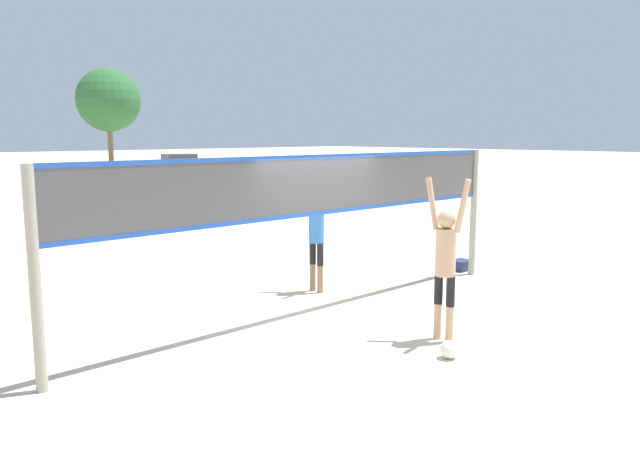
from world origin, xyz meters
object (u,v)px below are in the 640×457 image
gear_bag (461,265)px  parked_car_mid (182,166)px  player_spiker (446,256)px  volleyball_net (320,202)px  volleyball (449,349)px  player_blocker (316,228)px  tree_left_cluster (108,100)px

gear_bag → parked_car_mid: (11.74, 30.61, 0.56)m
player_spiker → parked_car_mid: bearing=-25.5°
volleyball_net → parked_car_mid: 34.98m
player_spiker → parked_car_mid: size_ratio=0.47×
gear_bag → volleyball: bearing=-147.7°
player_blocker → gear_bag: player_blocker is taller
volleyball → parked_car_mid: 37.27m
volleyball_net → tree_left_cluster: (14.52, 38.30, 3.55)m
parked_car_mid → player_spiker: bearing=-104.3°
gear_bag → parked_car_mid: bearing=69.0°
player_blocker → player_spiker: bearing=-10.2°
volleyball_net → player_spiker: volleyball_net is taller
parked_car_mid → tree_left_cluster: tree_left_cluster is taller
volleyball_net → volleyball: size_ratio=36.74×
volleyball → gear_bag: volleyball is taller
player_spiker → player_blocker: (0.57, 3.20, -0.02)m
player_blocker → parked_car_mid: player_blocker is taller
volleyball → tree_left_cluster: tree_left_cluster is taller
volleyball_net → gear_bag: 4.79m
volleyball_net → volleyball: (-0.11, -2.53, -1.70)m
parked_car_mid → tree_left_cluster: size_ratio=0.62×
gear_bag → volleyball_net: bearing=-175.3°
player_blocker → volleyball_net: bearing=-41.0°
volleyball → volleyball_net: bearing=87.4°
player_blocker → parked_car_mid: 33.49m
volleyball_net → tree_left_cluster: tree_left_cluster is taller
gear_bag → parked_car_mid: 32.79m
gear_bag → tree_left_cluster: (10.06, 37.93, 5.26)m
player_spiker → parked_car_mid: (15.78, 33.03, -0.53)m
volleyball → tree_left_cluster: size_ratio=0.03×
volleyball_net → player_blocker: volleyball_net is taller
player_spiker → volleyball: size_ratio=9.58×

